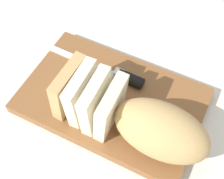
# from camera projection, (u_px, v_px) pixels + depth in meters

# --- Properties ---
(ground_plane) EXTENTS (3.00, 3.00, 0.00)m
(ground_plane) POSITION_uv_depth(u_px,v_px,m) (112.00, 103.00, 0.69)
(ground_plane) COLOR silver
(cutting_board) EXTENTS (0.39, 0.26, 0.03)m
(cutting_board) POSITION_uv_depth(u_px,v_px,m) (112.00, 100.00, 0.68)
(cutting_board) COLOR brown
(cutting_board) RESTS_ON ground_plane
(bread_loaf) EXTENTS (0.31, 0.12, 0.11)m
(bread_loaf) POSITION_uv_depth(u_px,v_px,m) (136.00, 119.00, 0.58)
(bread_loaf) COLOR tan
(bread_loaf) RESTS_ON cutting_board
(bread_knife) EXTENTS (0.27, 0.04, 0.03)m
(bread_knife) POSITION_uv_depth(u_px,v_px,m) (119.00, 75.00, 0.69)
(bread_knife) COLOR silver
(bread_knife) RESTS_ON cutting_board
(crumb_near_knife) EXTENTS (0.00, 0.00, 0.00)m
(crumb_near_knife) POSITION_uv_depth(u_px,v_px,m) (116.00, 80.00, 0.70)
(crumb_near_knife) COLOR #A8753D
(crumb_near_knife) RESTS_ON cutting_board
(crumb_near_loaf) EXTENTS (0.01, 0.01, 0.01)m
(crumb_near_loaf) POSITION_uv_depth(u_px,v_px,m) (98.00, 110.00, 0.65)
(crumb_near_loaf) COLOR #A8753D
(crumb_near_loaf) RESTS_ON cutting_board
(crumb_stray_left) EXTENTS (0.01, 0.01, 0.01)m
(crumb_stray_left) POSITION_uv_depth(u_px,v_px,m) (128.00, 102.00, 0.66)
(crumb_stray_left) COLOR #A8753D
(crumb_stray_left) RESTS_ON cutting_board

